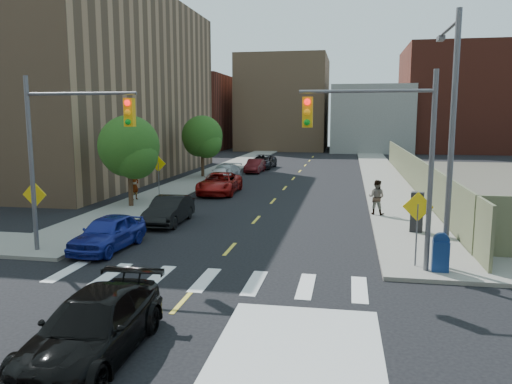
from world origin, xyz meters
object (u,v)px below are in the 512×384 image
at_px(parked_car_blue, 108,233).
at_px(parked_car_black, 169,210).
at_px(parked_car_red, 220,183).
at_px(black_sedan, 93,327).
at_px(payphone, 417,212).
at_px(parked_car_white, 221,175).
at_px(parked_car_maroon, 255,166).
at_px(parked_car_grey, 262,162).
at_px(pedestrian_west, 134,186).
at_px(parked_car_silver, 225,173).
at_px(pedestrian_east, 376,197).
at_px(mailbox, 441,253).

distance_m(parked_car_blue, parked_car_black, 5.27).
bearing_deg(parked_car_red, black_sedan, -83.82).
bearing_deg(payphone, parked_car_white, 142.83).
bearing_deg(parked_car_maroon, parked_car_red, -88.22).
distance_m(parked_car_red, parked_car_grey, 17.63).
relative_size(payphone, pedestrian_west, 1.02).
height_order(parked_car_silver, parked_car_white, parked_car_silver).
relative_size(parked_car_grey, pedestrian_east, 2.72).
distance_m(parked_car_black, pedestrian_west, 7.38).
bearing_deg(pedestrian_east, parked_car_silver, -28.15).
bearing_deg(pedestrian_west, parked_car_red, -22.78).
height_order(mailbox, pedestrian_west, pedestrian_west).
xyz_separation_m(payphone, pedestrian_west, (-16.61, 6.03, -0.02)).
bearing_deg(parked_car_grey, parked_car_blue, -88.92).
relative_size(parked_car_red, parked_car_maroon, 1.36).
height_order(parked_car_maroon, parked_car_grey, parked_car_grey).
xyz_separation_m(parked_car_red, parked_car_silver, (-1.30, 6.67, -0.05)).
xyz_separation_m(pedestrian_west, pedestrian_east, (14.99, -2.13, 0.04)).
bearing_deg(payphone, parked_car_maroon, 129.12).
xyz_separation_m(parked_car_grey, payphone, (12.12, -27.97, 0.36)).
height_order(parked_car_black, parked_car_white, parked_car_black).
distance_m(parked_car_black, parked_car_maroon, 23.76).
bearing_deg(parked_car_white, pedestrian_east, -42.58).
distance_m(mailbox, pedestrian_east, 10.09).
relative_size(parked_car_white, payphone, 2.16).
bearing_deg(parked_car_blue, parked_car_silver, 94.76).
bearing_deg(parked_car_white, parked_car_blue, -85.96).
bearing_deg(parked_car_grey, black_sedan, -83.14).
bearing_deg(parked_car_grey, mailbox, -68.04).
relative_size(parked_car_silver, parked_car_grey, 0.94).
distance_m(parked_car_blue, parked_car_red, 15.40).
relative_size(parked_car_grey, black_sedan, 1.04).
distance_m(mailbox, pedestrian_west, 20.57).
xyz_separation_m(parked_car_white, mailbox, (13.46, -21.73, 0.13)).
xyz_separation_m(parked_car_silver, parked_car_white, (0.00, -1.33, -0.02)).
bearing_deg(parked_car_white, parked_car_maroon, 83.42).
bearing_deg(parked_car_red, parked_car_black, -91.72).
xyz_separation_m(parked_car_maroon, mailbox, (12.16, -29.99, 0.15)).
relative_size(parked_car_black, pedestrian_east, 2.26).
bearing_deg(parked_car_silver, parked_car_blue, -84.65).
bearing_deg(parked_car_blue, pedestrian_east, 41.82).
height_order(black_sedan, mailbox, mailbox).
xyz_separation_m(parked_car_blue, parked_car_red, (0.70, 15.38, 0.03)).
bearing_deg(mailbox, pedestrian_east, 103.11).
bearing_deg(pedestrian_east, payphone, 132.42).
height_order(parked_car_red, parked_car_white, parked_car_red).
relative_size(parked_car_red, pedestrian_east, 2.85).
xyz_separation_m(black_sedan, mailbox, (8.82, 7.69, 0.09)).
height_order(parked_car_silver, pedestrian_east, pedestrian_east).
bearing_deg(parked_car_black, pedestrian_east, 18.32).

